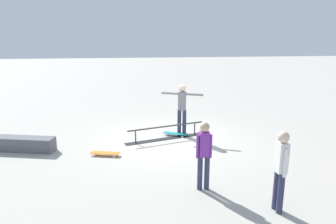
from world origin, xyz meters
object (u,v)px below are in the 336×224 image
Objects in this scene: skate_ledge at (20,144)px; skateboard_main at (175,134)px; skater_main at (182,106)px; bystander_white_shirt at (281,167)px; loose_skateboard_orange at (105,153)px; grind_rail at (166,133)px; bystander_purple_shirt at (204,152)px.

skate_ledge is 4.61m from skateboard_main.
skate_ledge reaches higher than skateboard_main.
skateboard_main is at bearing -145.26° from skater_main.
skateboard_main is 0.51× the size of bystander_white_shirt.
skater_main is at bearing -133.25° from loose_skateboard_orange.
skateboard_main is (-0.32, -0.27, -0.12)m from grind_rail.
loose_skateboard_orange is (3.45, -3.15, -0.82)m from bystander_white_shirt.
skate_ledge is 1.18× the size of skater_main.
loose_skateboard_orange is at bearing 137.45° from bystander_purple_shirt.
skater_main is (-4.75, -0.86, 0.77)m from skate_ledge.
loose_skateboard_orange is (2.12, 1.46, 0.00)m from skateboard_main.
bystander_white_shirt reaches higher than grind_rail.
loose_skateboard_orange is at bearing -125.73° from skater_main.
skateboard_main and loose_skateboard_orange have the same top height.
bystander_purple_shirt reaches higher than skateboard_main.
skate_ledge is 2.51m from loose_skateboard_orange.
bystander_purple_shirt is at bearing 148.89° from skate_ledge.
skater_main is 4.80m from bystander_white_shirt.
bystander_purple_shirt is (-0.12, 3.62, 0.77)m from skateboard_main.
bystander_white_shirt reaches higher than bystander_purple_shirt.
skater_main reaches higher than skateboard_main.
skateboard_main is at bearing 93.22° from bystander_purple_shirt.
skateboard_main is 2.58m from loose_skateboard_orange.
bystander_white_shirt is 4.74m from loose_skateboard_orange.
grind_rail is 1.66× the size of bystander_white_shirt.
skater_main is 3.67m from bystander_purple_shirt.
bystander_purple_shirt reaches higher than loose_skateboard_orange.
skate_ledge is 5.48m from bystander_purple_shirt.
skateboard_main is 0.54× the size of bystander_purple_shirt.
bystander_white_shirt is at bearing 131.64° from skateboard_main.
bystander_white_shirt reaches higher than skateboard_main.
skateboard_main is at bearing 10.92° from bystander_white_shirt.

